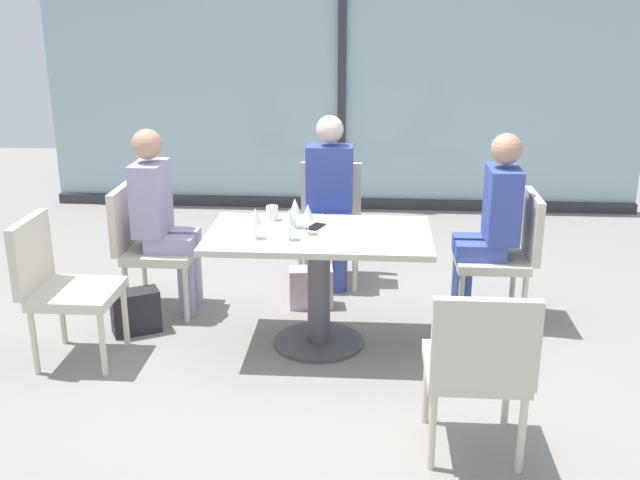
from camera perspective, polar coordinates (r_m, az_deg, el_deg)
ground_plane at (r=4.72m, az=-0.09°, el=-7.90°), size 12.00×12.00×0.00m
window_wall_backdrop at (r=7.48m, az=1.69°, el=11.52°), size 5.91×0.10×2.70m
dining_table_main at (r=4.51m, az=-0.09°, el=-1.76°), size 1.34×0.78×0.73m
chair_far_right at (r=5.03m, az=14.04°, el=-0.70°), size 0.50×0.46×0.87m
chair_near_window at (r=5.63m, az=0.76°, el=1.88°), size 0.46×0.51×0.87m
chair_far_left at (r=5.17m, az=-13.08°, el=-0.10°), size 0.50×0.46×0.87m
chair_front_right at (r=3.49m, az=11.99°, el=-9.17°), size 0.46×0.50×0.87m
chair_side_end at (r=4.60m, az=-19.27°, el=-2.98°), size 0.50×0.46×0.87m
person_far_right at (r=4.95m, az=12.98°, el=1.55°), size 0.39×0.34×1.26m
person_near_window at (r=5.47m, az=0.70°, el=3.60°), size 0.34×0.39×1.26m
person_far_left at (r=5.08m, az=-12.06°, el=2.05°), size 0.39×0.34×1.26m
wine_glass_0 at (r=4.28m, az=-2.35°, el=1.70°), size 0.07×0.07×0.18m
wine_glass_1 at (r=4.39m, az=-0.94°, el=2.11°), size 0.07×0.07×0.18m
wine_glass_2 at (r=4.51m, az=-1.92°, el=2.56°), size 0.07×0.07×0.18m
wine_glass_3 at (r=4.32m, az=-4.95°, el=1.79°), size 0.07×0.07×0.18m
coffee_cup at (r=4.70m, az=-3.68°, el=2.08°), size 0.08×0.08×0.09m
cell_phone_on_table at (r=4.55m, az=-0.32°, el=1.03°), size 0.12×0.16×0.01m
handbag_0 at (r=4.67m, az=11.15°, el=-6.67°), size 0.34×0.28×0.28m
handbag_1 at (r=5.21m, az=-0.69°, el=-3.64°), size 0.32×0.20×0.28m
handbag_2 at (r=4.96m, az=-13.90°, el=-5.34°), size 0.34×0.28×0.28m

